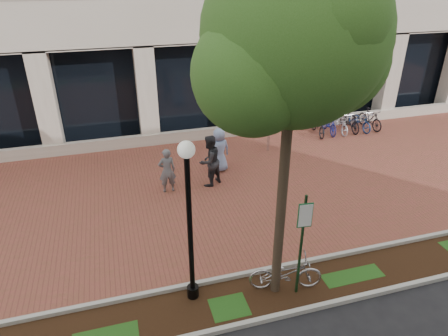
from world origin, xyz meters
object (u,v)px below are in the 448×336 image
object	(u,v)px
lamppost	(189,217)
street_tree	(296,47)
bike_rack_cluster	(344,122)
pedestrian_mid	(209,161)
pedestrian_right	(219,150)
pedestrian_left	(167,171)
bollard	(268,140)
locked_bicycle	(286,273)
parking_sign	(302,235)

from	to	relation	value
lamppost	street_tree	world-z (taller)	street_tree
street_tree	bike_rack_cluster	bearing A→B (deg)	50.80
pedestrian_mid	pedestrian_right	world-z (taller)	pedestrian_mid
street_tree	pedestrian_left	world-z (taller)	street_tree
street_tree	bollard	xyz separation A→B (m)	(2.82, 7.63, -5.27)
lamppost	bike_rack_cluster	distance (m)	12.51
locked_bicycle	pedestrian_mid	bearing A→B (deg)	18.31
lamppost	pedestrian_mid	distance (m)	5.63
parking_sign	street_tree	world-z (taller)	street_tree
pedestrian_left	pedestrian_mid	size ratio (longest dim) A/B	0.86
pedestrian_right	pedestrian_mid	bearing A→B (deg)	45.37
locked_bicycle	bike_rack_cluster	bearing A→B (deg)	-24.91
bollard	lamppost	bearing A→B (deg)	-123.51
lamppost	pedestrian_left	xyz separation A→B (m)	(0.23, 5.11, -1.48)
bollard	bike_rack_cluster	size ratio (longest dim) A/B	0.28
locked_bicycle	bollard	size ratio (longest dim) A/B	1.82
pedestrian_left	bike_rack_cluster	distance (m)	9.47
street_tree	bollard	distance (m)	9.70
pedestrian_left	pedestrian_right	world-z (taller)	pedestrian_right
pedestrian_mid	pedestrian_right	distance (m)	1.15
parking_sign	pedestrian_mid	distance (m)	5.85
street_tree	bollard	world-z (taller)	street_tree
bollard	parking_sign	bearing A→B (deg)	-107.02
lamppost	bike_rack_cluster	bearing A→B (deg)	42.60
parking_sign	pedestrian_mid	bearing A→B (deg)	102.71
pedestrian_right	lamppost	bearing A→B (deg)	57.41
pedestrian_right	bollard	distance (m)	2.77
bollard	bike_rack_cluster	world-z (taller)	bike_rack_cluster
street_tree	parking_sign	bearing A→B (deg)	-33.00
bike_rack_cluster	pedestrian_left	bearing A→B (deg)	-156.27
lamppost	parking_sign	bearing A→B (deg)	-13.37
locked_bicycle	pedestrian_mid	world-z (taller)	pedestrian_mid
locked_bicycle	bike_rack_cluster	world-z (taller)	bike_rack_cluster
lamppost	bollard	size ratio (longest dim) A/B	4.14
locked_bicycle	pedestrian_right	size ratio (longest dim) A/B	1.03
street_tree	pedestrian_right	xyz separation A→B (m)	(0.35, 6.45, -4.91)
pedestrian_left	pedestrian_right	size ratio (longest dim) A/B	0.94
street_tree	pedestrian_left	distance (m)	7.56
parking_sign	bollard	size ratio (longest dim) A/B	2.81
street_tree	bike_rack_cluster	size ratio (longest dim) A/B	2.20
parking_sign	street_tree	distance (m)	4.08
lamppost	bike_rack_cluster	world-z (taller)	lamppost
street_tree	bollard	size ratio (longest dim) A/B	7.86
street_tree	locked_bicycle	size ratio (longest dim) A/B	4.32
parking_sign	bike_rack_cluster	bearing A→B (deg)	59.20
pedestrian_mid	pedestrian_left	bearing A→B (deg)	-29.24
pedestrian_right	bike_rack_cluster	xyz separation A→B (m)	(6.74, 2.24, -0.39)
pedestrian_mid	parking_sign	bearing A→B (deg)	64.67
pedestrian_mid	pedestrian_right	xyz separation A→B (m)	(0.63, 0.96, -0.08)
lamppost	bollard	bearing A→B (deg)	56.49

